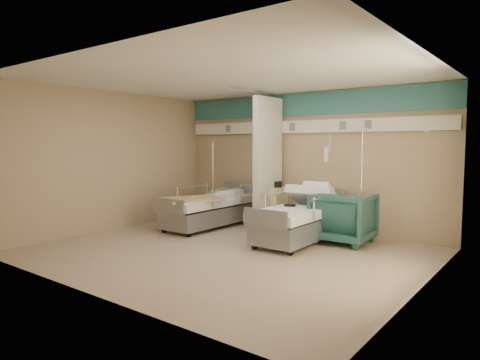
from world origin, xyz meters
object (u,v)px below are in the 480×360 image
(bed_right, at_px, (299,225))
(iv_stand_left, at_px, (213,204))
(bed_left, at_px, (207,213))
(iv_stand_right, at_px, (360,218))
(bedside_cabinet, at_px, (272,207))
(visitor_armchair, at_px, (344,218))

(bed_right, distance_m, iv_stand_left, 2.79)
(bed_right, relative_size, bed_left, 1.00)
(bed_right, xyz_separation_m, iv_stand_right, (0.81, 0.81, 0.10))
(bedside_cabinet, bearing_deg, bed_left, -139.40)
(bedside_cabinet, xyz_separation_m, visitor_armchair, (1.80, -0.46, 0.03))
(bed_left, xyz_separation_m, visitor_armchair, (2.85, 0.44, 0.14))
(bed_right, xyz_separation_m, iv_stand_left, (-2.68, 0.76, 0.06))
(bed_right, xyz_separation_m, bed_left, (-2.20, 0.00, 0.00))
(bed_right, distance_m, visitor_armchair, 0.79)
(bedside_cabinet, bearing_deg, iv_stand_right, -2.57)
(bed_left, distance_m, iv_stand_left, 0.90)
(bed_left, xyz_separation_m, bedside_cabinet, (1.05, 0.90, 0.11))
(bed_right, xyz_separation_m, bedside_cabinet, (-1.15, 0.90, 0.11))
(bed_left, relative_size, visitor_armchair, 2.18)
(bed_right, distance_m, bedside_cabinet, 1.46)
(bed_left, bearing_deg, iv_stand_right, 15.09)
(bed_right, height_order, iv_stand_right, iv_stand_right)
(bed_right, relative_size, bedside_cabinet, 2.54)
(bed_right, distance_m, bed_left, 2.20)
(bed_left, height_order, iv_stand_right, iv_stand_right)
(bed_left, bearing_deg, iv_stand_left, 122.15)
(bed_left, distance_m, iv_stand_right, 3.12)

